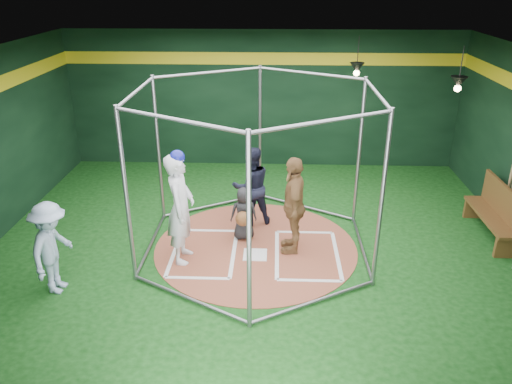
{
  "coord_description": "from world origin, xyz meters",
  "views": [
    {
      "loc": [
        0.33,
        -8.2,
        4.77
      ],
      "look_at": [
        0.0,
        0.1,
        1.1
      ],
      "focal_mm": 35.0,
      "sensor_mm": 36.0,
      "label": 1
    }
  ],
  "objects_px": {
    "umpire": "(251,186)",
    "dugout_bench": "(496,211)",
    "batter_figure": "(180,207)",
    "visitor_leopard": "(294,205)"
  },
  "relations": [
    {
      "from": "visitor_leopard",
      "to": "umpire",
      "type": "relative_size",
      "value": 1.11
    },
    {
      "from": "dugout_bench",
      "to": "batter_figure",
      "type": "bearing_deg",
      "value": -169.5
    },
    {
      "from": "batter_figure",
      "to": "umpire",
      "type": "xyz_separation_m",
      "value": [
        1.16,
        1.45,
        -0.2
      ]
    },
    {
      "from": "batter_figure",
      "to": "visitor_leopard",
      "type": "xyz_separation_m",
      "value": [
        1.97,
        0.41,
        -0.11
      ]
    },
    {
      "from": "batter_figure",
      "to": "visitor_leopard",
      "type": "relative_size",
      "value": 1.13
    },
    {
      "from": "visitor_leopard",
      "to": "batter_figure",
      "type": "bearing_deg",
      "value": -77.09
    },
    {
      "from": "umpire",
      "to": "dugout_bench",
      "type": "height_order",
      "value": "umpire"
    },
    {
      "from": "umpire",
      "to": "dugout_bench",
      "type": "xyz_separation_m",
      "value": [
        4.76,
        -0.36,
        -0.29
      ]
    },
    {
      "from": "visitor_leopard",
      "to": "dugout_bench",
      "type": "distance_m",
      "value": 4.02
    },
    {
      "from": "umpire",
      "to": "dugout_bench",
      "type": "distance_m",
      "value": 4.78
    }
  ]
}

